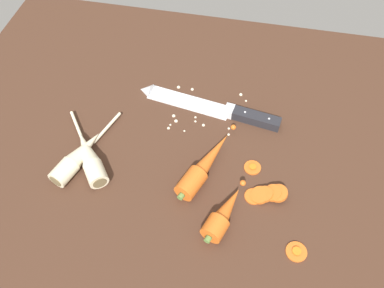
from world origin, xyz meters
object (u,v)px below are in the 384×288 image
Objects in this scene: carrot_slice_stack at (266,194)px; carrot_slice_stray_mid at (253,167)px; whole_carrot at (204,166)px; parsnip_mid_left at (78,156)px; parsnip_front at (89,157)px; chefs_knife at (206,106)px; whole_carrot_second at (223,214)px; carrot_slice_stray_near at (297,251)px.

carrot_slice_stack is 7.09cm from carrot_slice_stray_mid.
carrot_slice_stray_mid is at bearing 15.86° from whole_carrot.
whole_carrot is at bearing -164.14° from carrot_slice_stray_mid.
parsnip_mid_left is 39.59cm from carrot_slice_stack.
carrot_slice_stray_mid is (9.88, 2.81, -1.74)cm from whole_carrot.
parsnip_mid_left is at bearing -171.86° from parsnip_front.
parsnip_front and parsnip_mid_left have the same top height.
chefs_knife is at bearing 127.45° from carrot_slice_stack.
whole_carrot is at bearing 118.95° from whole_carrot_second.
parsnip_front reaches higher than carrot_slice_stray_near.
whole_carrot is (2.92, -17.61, 1.45)cm from chefs_knife.
whole_carrot_second is at bearing -61.05° from whole_carrot.
carrot_slice_stray_mid is at bearing 118.03° from carrot_slice_stack.
chefs_knife is 4.11× the size of carrot_slice_stack.
chefs_knife reaches higher than carrot_slice_stray_mid.
parsnip_mid_left reaches higher than chefs_knife.
carrot_slice_stack is 2.15× the size of carrot_slice_stray_near.
carrot_slice_stack reaches higher than carrot_slice_stray_mid.
whole_carrot_second is at bearing -14.19° from parsnip_front.
parsnip_mid_left is (-23.46, -20.56, 1.33)cm from chefs_knife.
carrot_slice_stray_near and carrot_slice_stray_mid have the same top height.
whole_carrot is 13.70cm from carrot_slice_stack.
whole_carrot is 26.54cm from parsnip_mid_left.
parsnip_mid_left reaches higher than carrot_slice_stray_mid.
carrot_slice_stray_near is at bearing -57.74° from carrot_slice_stack.
carrot_slice_stack is at bearing 41.12° from whole_carrot_second.
carrot_slice_stray_near is (19.85, -13.97, -1.74)cm from whole_carrot.
chefs_knife is at bearing 43.82° from parsnip_front.
whole_carrot_second is 4.02× the size of carrot_slice_stray_mid.
parsnip_mid_left is 2.51× the size of carrot_slice_stack.
chefs_knife is 38.93cm from carrot_slice_stray_near.
chefs_knife is 1.64× the size of parsnip_mid_left.
chefs_knife is at bearing 130.84° from carrot_slice_stray_mid.
whole_carrot is at bearing 6.22° from parsnip_front.
parsnip_front is 4.73× the size of carrot_slice_stray_near.
whole_carrot_second is at bearing -108.41° from carrot_slice_stray_mid.
whole_carrot_second is 30.51cm from parsnip_front.
whole_carrot_second is at bearing 164.80° from carrot_slice_stray_near.
chefs_knife is 29.01cm from whole_carrot_second.
carrot_slice_stray_near is at bearing -59.28° from carrot_slice_stray_mid.
chefs_knife is 19.57cm from carrot_slice_stray_mid.
parsnip_mid_left is at bearing -173.61° from whole_carrot.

